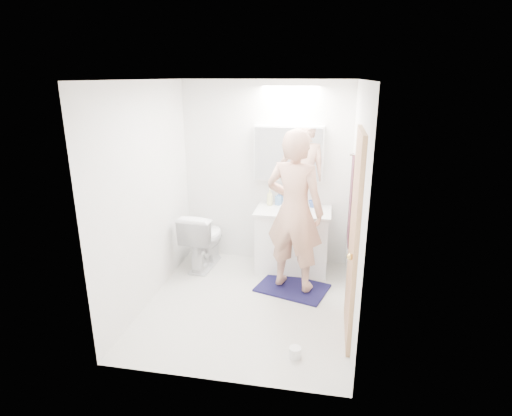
% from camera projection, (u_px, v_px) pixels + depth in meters
% --- Properties ---
extents(floor, '(2.50, 2.50, 0.00)m').
position_uv_depth(floor, '(248.00, 303.00, 4.62)').
color(floor, silver).
rests_on(floor, ground).
extents(ceiling, '(2.50, 2.50, 0.00)m').
position_uv_depth(ceiling, '(246.00, 80.00, 3.89)').
color(ceiling, white).
rests_on(ceiling, floor).
extents(wall_back, '(2.50, 0.00, 2.50)m').
position_uv_depth(wall_back, '(266.00, 174.00, 5.42)').
color(wall_back, white).
rests_on(wall_back, floor).
extents(wall_front, '(2.50, 0.00, 2.50)m').
position_uv_depth(wall_front, '(213.00, 249.00, 3.08)').
color(wall_front, white).
rests_on(wall_front, floor).
extents(wall_left, '(0.00, 2.50, 2.50)m').
position_uv_depth(wall_left, '(147.00, 196.00, 4.44)').
color(wall_left, white).
rests_on(wall_left, floor).
extents(wall_right, '(0.00, 2.50, 2.50)m').
position_uv_depth(wall_right, '(356.00, 207.00, 4.06)').
color(wall_right, white).
rests_on(wall_right, floor).
extents(vanity_cabinet, '(0.90, 0.55, 0.78)m').
position_uv_depth(vanity_cabinet, '(292.00, 241.00, 5.34)').
color(vanity_cabinet, white).
rests_on(vanity_cabinet, floor).
extents(countertop, '(0.95, 0.58, 0.04)m').
position_uv_depth(countertop, '(293.00, 211.00, 5.21)').
color(countertop, silver).
rests_on(countertop, vanity_cabinet).
extents(sink_basin, '(0.36, 0.36, 0.03)m').
position_uv_depth(sink_basin, '(294.00, 208.00, 5.23)').
color(sink_basin, white).
rests_on(sink_basin, countertop).
extents(faucet, '(0.02, 0.02, 0.16)m').
position_uv_depth(faucet, '(295.00, 199.00, 5.39)').
color(faucet, silver).
rests_on(faucet, countertop).
extents(medicine_cabinet, '(0.88, 0.14, 0.70)m').
position_uv_depth(medicine_cabinet, '(289.00, 153.00, 5.21)').
color(medicine_cabinet, white).
rests_on(medicine_cabinet, wall_back).
extents(mirror_panel, '(0.84, 0.01, 0.66)m').
position_uv_depth(mirror_panel, '(288.00, 154.00, 5.14)').
color(mirror_panel, silver).
rests_on(mirror_panel, medicine_cabinet).
extents(toilet, '(0.49, 0.79, 0.77)m').
position_uv_depth(toilet, '(204.00, 239.00, 5.43)').
color(toilet, white).
rests_on(toilet, floor).
extents(bath_rug, '(0.92, 0.75, 0.02)m').
position_uv_depth(bath_rug, '(292.00, 288.00, 4.93)').
color(bath_rug, '#13123B').
rests_on(bath_rug, floor).
extents(person, '(0.78, 0.62, 1.86)m').
position_uv_depth(person, '(295.00, 211.00, 4.64)').
color(person, tan).
rests_on(person, bath_rug).
extents(door, '(0.04, 0.80, 2.00)m').
position_uv_depth(door, '(354.00, 239.00, 3.80)').
color(door, tan).
rests_on(door, wall_right).
extents(door_knob, '(0.06, 0.06, 0.06)m').
position_uv_depth(door_knob, '(350.00, 257.00, 3.54)').
color(door_knob, gold).
rests_on(door_knob, door).
extents(towel, '(0.02, 0.42, 1.00)m').
position_uv_depth(towel, '(351.00, 201.00, 4.61)').
color(towel, '#13133C').
rests_on(towel, wall_right).
extents(towel_hook, '(0.07, 0.02, 0.02)m').
position_uv_depth(towel_hook, '(353.00, 155.00, 4.46)').
color(towel_hook, silver).
rests_on(towel_hook, wall_right).
extents(soap_bottle_a, '(0.10, 0.10, 0.21)m').
position_uv_depth(soap_bottle_a, '(270.00, 197.00, 5.37)').
color(soap_bottle_a, beige).
rests_on(soap_bottle_a, countertop).
extents(soap_bottle_b, '(0.11, 0.11, 0.19)m').
position_uv_depth(soap_bottle_b, '(279.00, 198.00, 5.38)').
color(soap_bottle_b, '#547EB4').
rests_on(soap_bottle_b, countertop).
extents(toothbrush_cup, '(0.12, 0.12, 0.09)m').
position_uv_depth(toothbrush_cup, '(312.00, 204.00, 5.30)').
color(toothbrush_cup, '#3C5DB6').
rests_on(toothbrush_cup, countertop).
extents(toilet_paper_roll, '(0.11, 0.11, 0.10)m').
position_uv_depth(toilet_paper_roll, '(295.00, 352.00, 3.72)').
color(toilet_paper_roll, white).
rests_on(toilet_paper_roll, floor).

